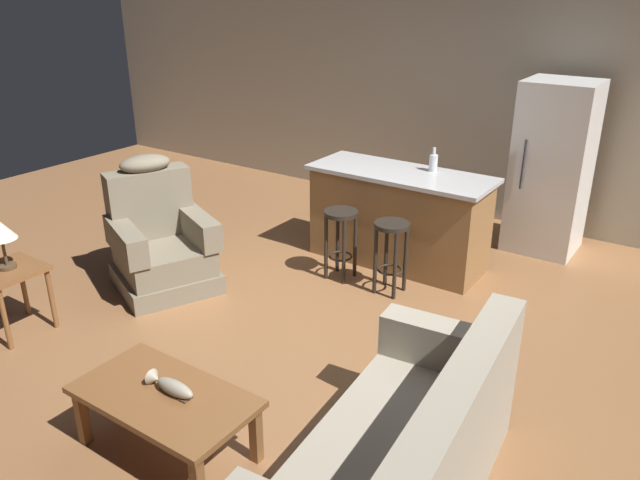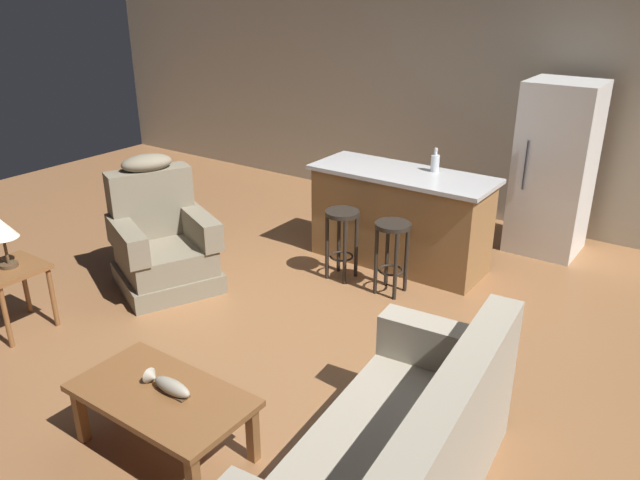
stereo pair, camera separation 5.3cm
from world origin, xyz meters
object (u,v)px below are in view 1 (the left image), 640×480
Objects in this scene: fish_figurine at (171,386)px; recliner_near_lamp at (160,242)px; bar_stool_left at (341,232)px; table_lamp at (0,232)px; end_table at (10,280)px; bottle_tall_green at (433,162)px; couch at (402,462)px; kitchen_island at (398,217)px; coffee_table at (165,402)px; refrigerator at (552,168)px; bar_stool_right at (391,244)px.

recliner_near_lamp is (-1.77, 1.52, -0.04)m from fish_figurine.
table_lamp is at bearing -125.26° from bar_stool_left.
bottle_tall_green is (2.15, 3.14, 0.58)m from end_table.
bottle_tall_green is (-1.30, 3.06, 0.70)m from couch.
couch is 3.26m from kitchen_island.
bottle_tall_green reaches higher than coffee_table.
refrigerator is 1.34m from bottle_tall_green.
table_lamp is at bearing -123.00° from kitchen_island.
bar_stool_left is (-1.82, 2.24, 0.13)m from couch.
refrigerator is (2.68, 2.89, 0.46)m from recliner_near_lamp.
kitchen_island is at bearing 57.00° from table_lamp.
couch reaches higher than bar_stool_left.
recliner_near_lamp is (-3.12, 1.18, 0.08)m from couch.
kitchen_island reaches higher than bar_stool_left.
coffee_table is at bearing -87.07° from kitchen_island.
fish_figurine is 0.50× the size of bar_stool_right.
refrigerator is (1.38, 1.83, 0.41)m from bar_stool_left.
bar_stool_left is at bearing 54.74° from table_lamp.
bar_stool_right is at bearing -89.14° from bottle_tall_green.
kitchen_island is (1.57, 1.69, 0.06)m from recliner_near_lamp.
bottle_tall_green is (-0.01, 0.82, 0.57)m from bar_stool_right.
coffee_table is 2.16m from table_lamp.
kitchen_island is 0.69m from bar_stool_left.
bar_stool_left is at bearing -122.57° from bottle_tall_green.
recliner_near_lamp is 1.68m from bar_stool_left.
table_lamp is 0.23× the size of kitchen_island.
bottle_tall_green reaches higher than table_lamp.
bar_stool_right is at bearing 88.55° from fish_figurine.
end_table is 0.41m from table_lamp.
bar_stool_left and bar_stool_right have the same top height.
bottle_tall_green reaches higher than bar_stool_left.
bottle_tall_green is (0.08, 3.43, 0.67)m from coffee_table.
couch reaches higher than coffee_table.
couch is 3.39m from bottle_tall_green.
coffee_table is 1.43m from couch.
coffee_table is 0.62× the size of refrigerator.
coffee_table is 2.33m from recliner_near_lamp.
kitchen_island reaches higher than couch.
kitchen_island is at bearing 112.37° from bar_stool_right.
end_table is at bearing -125.14° from bar_stool_left.
table_lamp is (-2.11, 0.26, 0.41)m from fish_figurine.
fish_figurine is 3.21m from kitchen_island.
couch is (1.35, 0.34, -0.12)m from fish_figurine.
table_lamp reaches higher than kitchen_island.
table_lamp reaches higher than coffee_table.
kitchen_island is 2.65× the size of bar_stool_right.
recliner_near_lamp is 2.31m from kitchen_island.
bar_stool_left is (-0.28, -0.63, -0.01)m from kitchen_island.
end_table is (-3.45, -0.08, 0.12)m from couch.
recliner_near_lamp reaches higher than bar_stool_right.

